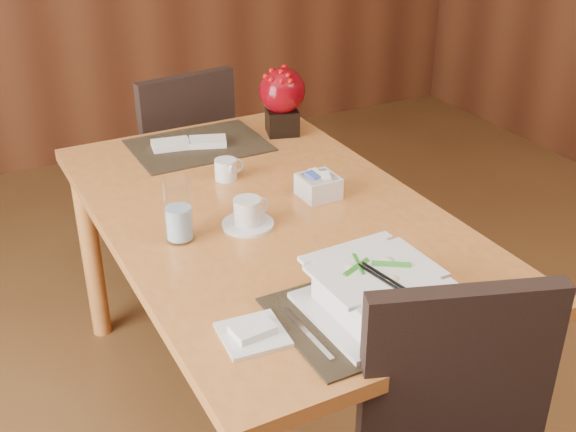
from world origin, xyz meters
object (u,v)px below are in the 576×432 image
coffee_cup (248,215)px  berry_decor (282,97)px  bread_plate (253,334)px  far_chair (179,161)px  creamer_jug (226,169)px  soup_setting (375,292)px  dining_table (270,241)px  sugar_caddy (318,186)px  water_glass (178,210)px

coffee_cup → berry_decor: 0.71m
berry_decor → bread_plate: 1.20m
far_chair → creamer_jug: bearing=75.7°
creamer_jug → bread_plate: (-0.27, -0.76, -0.03)m
soup_setting → berry_decor: (0.32, 1.08, 0.08)m
dining_table → soup_setting: (-0.01, -0.55, 0.15)m
soup_setting → sugar_caddy: (0.18, 0.57, -0.02)m
coffee_cup → bread_plate: bearing=-113.5°
coffee_cup → far_chair: 1.09m
water_glass → bread_plate: bearing=-90.8°
dining_table → sugar_caddy: bearing=6.7°
creamer_jug → far_chair: far_chair is taller
soup_setting → coffee_cup: bearing=97.2°
dining_table → berry_decor: bearing=59.3°
water_glass → creamer_jug: size_ratio=1.97×
berry_decor → far_chair: 0.65m
water_glass → soup_setting: bearing=-62.5°
coffee_cup → water_glass: (-0.19, 0.01, 0.05)m
dining_table → water_glass: water_glass is taller
coffee_cup → bread_plate: size_ratio=1.06×
berry_decor → bread_plate: bearing=-120.2°
coffee_cup → berry_decor: size_ratio=0.60×
water_glass → sugar_caddy: 0.46m
soup_setting → berry_decor: 1.13m
berry_decor → bread_plate: berry_decor is taller
berry_decor → sugar_caddy: bearing=-105.3°
sugar_caddy → dining_table: bearing=-173.3°
dining_table → coffee_cup: (-0.09, -0.05, 0.13)m
berry_decor → coffee_cup: bearing=-124.9°
coffee_cup → sugar_caddy: size_ratio=1.33×
far_chair → bread_plate: bearing=69.3°
soup_setting → sugar_caddy: bearing=70.5°
sugar_caddy → far_chair: 1.01m
bread_plate → far_chair: far_chair is taller
sugar_caddy → berry_decor: size_ratio=0.45×
soup_setting → creamer_jug: size_ratio=3.27×
coffee_cup → water_glass: 0.20m
water_glass → berry_decor: size_ratio=0.74×
soup_setting → water_glass: 0.59m
water_glass → creamer_jug: water_glass is taller
coffee_cup → creamer_jug: bearing=77.7°
dining_table → water_glass: bearing=-172.9°
bread_plate → far_chair: bearing=76.6°
coffee_cup → berry_decor: bearing=55.1°
sugar_caddy → bread_plate: bearing=-131.3°
dining_table → water_glass: 0.34m
dining_table → creamer_jug: 0.29m
dining_table → soup_setting: 0.57m
dining_table → far_chair: 1.00m
dining_table → far_chair: far_chair is taller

